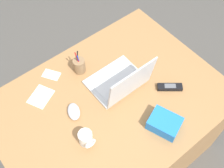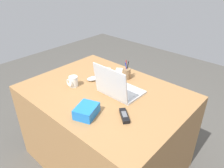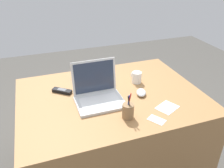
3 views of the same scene
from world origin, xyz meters
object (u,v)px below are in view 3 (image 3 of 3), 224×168
computer_mouse (141,93)px  coffee_mug_white (137,77)px  laptop (98,94)px  cordless_phone (62,91)px  pen_holder (128,111)px  snack_bag (84,75)px

computer_mouse → coffee_mug_white: (0.05, 0.18, 0.03)m
laptop → computer_mouse: laptop is taller
coffee_mug_white → cordless_phone: (-0.58, 0.03, -0.03)m
coffee_mug_white → pen_holder: size_ratio=0.51×
snack_bag → laptop: bearing=-86.8°
coffee_mug_white → pen_holder: (-0.24, -0.40, 0.01)m
cordless_phone → pen_holder: bearing=-52.4°
snack_bag → coffee_mug_white: bearing=-26.6°
coffee_mug_white → snack_bag: bearing=153.4°
computer_mouse → pen_holder: pen_holder is taller
coffee_mug_white → computer_mouse: bearing=-103.9°
laptop → computer_mouse: (0.31, -0.03, -0.04)m
laptop → pen_holder: 0.27m
computer_mouse → pen_holder: 0.30m
laptop → coffee_mug_white: size_ratio=3.64×
coffee_mug_white → cordless_phone: size_ratio=0.62×
cordless_phone → snack_bag: bearing=37.4°
laptop → coffee_mug_white: bearing=23.4°
computer_mouse → pen_holder: (-0.19, -0.22, 0.03)m
pen_holder → snack_bag: (-0.13, 0.59, -0.01)m
computer_mouse → coffee_mug_white: bearing=99.1°
laptop → snack_bag: bearing=93.2°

